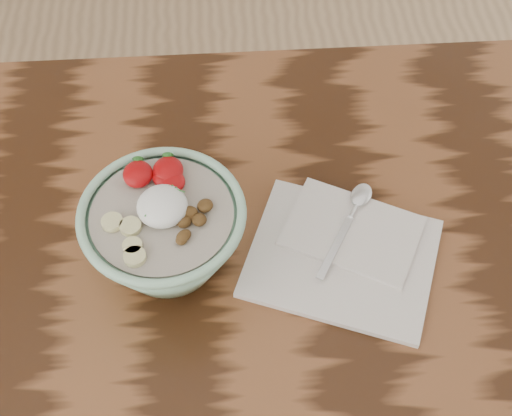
{
  "coord_description": "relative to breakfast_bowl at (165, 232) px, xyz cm",
  "views": [
    {
      "loc": [
        6.44,
        -40.53,
        152.97
      ],
      "look_at": [
        9.43,
        6.3,
        86.62
      ],
      "focal_mm": 50.0,
      "sensor_mm": 36.0,
      "label": 1
    }
  ],
  "objects": [
    {
      "name": "breakfast_bowl",
      "position": [
        0.0,
        0.0,
        0.0
      ],
      "size": [
        19.69,
        19.69,
        13.37
      ],
      "rotation": [
        0.0,
        0.0,
        0.32
      ],
      "color": "#9ACFAD",
      "rests_on": "table"
    },
    {
      "name": "napkin",
      "position": [
        22.13,
        -0.47,
        -6.16
      ],
      "size": [
        28.03,
        25.5,
        1.41
      ],
      "rotation": [
        0.0,
        0.0,
        -0.37
      ],
      "color": "silver",
      "rests_on": "table"
    },
    {
      "name": "table",
      "position": [
        1.45,
        -6.95,
        -16.04
      ],
      "size": [
        160.0,
        90.0,
        75.0
      ],
      "color": "#331B0C",
      "rests_on": "ground"
    },
    {
      "name": "spoon",
      "position": [
        24.29,
        5.53,
        -4.98
      ],
      "size": [
        9.63,
        14.92,
        0.85
      ],
      "rotation": [
        0.0,
        0.0,
        -0.52
      ],
      "color": "silver",
      "rests_on": "napkin"
    }
  ]
}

